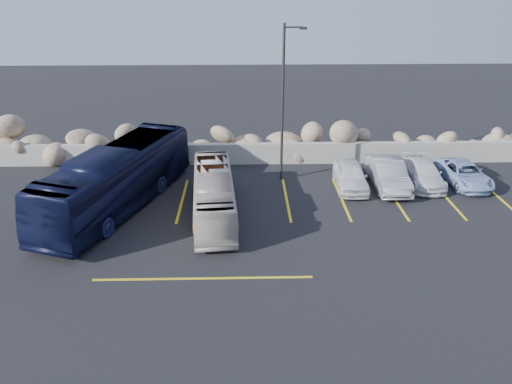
{
  "coord_description": "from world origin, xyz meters",
  "views": [
    {
      "loc": [
        0.55,
        -15.12,
        10.27
      ],
      "look_at": [
        1.03,
        4.0,
        1.74
      ],
      "focal_mm": 35.0,
      "sensor_mm": 36.0,
      "label": 1
    }
  ],
  "objects_px": {
    "car_d": "(464,174)",
    "tour_coach": "(117,178)",
    "lamppost": "(284,100)",
    "car_c": "(423,173)",
    "car_b": "(388,174)",
    "vintage_bus": "(214,195)",
    "car_a": "(351,176)"
  },
  "relations": [
    {
      "from": "car_d",
      "to": "tour_coach",
      "type": "bearing_deg",
      "value": -175.43
    },
    {
      "from": "lamppost",
      "to": "car_c",
      "type": "bearing_deg",
      "value": -5.7
    },
    {
      "from": "car_b",
      "to": "tour_coach",
      "type": "bearing_deg",
      "value": -170.89
    },
    {
      "from": "vintage_bus",
      "to": "car_c",
      "type": "distance_m",
      "value": 11.25
    },
    {
      "from": "lamppost",
      "to": "car_b",
      "type": "xyz_separation_m",
      "value": [
        5.34,
        -1.11,
        -3.58
      ]
    },
    {
      "from": "lamppost",
      "to": "car_d",
      "type": "xyz_separation_m",
      "value": [
        9.45,
        -0.78,
        -3.74
      ]
    },
    {
      "from": "lamppost",
      "to": "tour_coach",
      "type": "distance_m",
      "value": 8.97
    },
    {
      "from": "vintage_bus",
      "to": "tour_coach",
      "type": "xyz_separation_m",
      "value": [
        -4.5,
        1.0,
        0.43
      ]
    },
    {
      "from": "car_a",
      "to": "car_c",
      "type": "xyz_separation_m",
      "value": [
        3.89,
        0.41,
        -0.06
      ]
    },
    {
      "from": "car_b",
      "to": "car_d",
      "type": "xyz_separation_m",
      "value": [
        4.11,
        0.32,
        -0.16
      ]
    },
    {
      "from": "lamppost",
      "to": "car_a",
      "type": "xyz_separation_m",
      "value": [
        3.42,
        -1.14,
        -3.65
      ]
    },
    {
      "from": "lamppost",
      "to": "tour_coach",
      "type": "bearing_deg",
      "value": -158.27
    },
    {
      "from": "car_b",
      "to": "car_c",
      "type": "bearing_deg",
      "value": 11.11
    },
    {
      "from": "car_c",
      "to": "vintage_bus",
      "type": "bearing_deg",
      "value": -159.44
    },
    {
      "from": "car_d",
      "to": "car_b",
      "type": "bearing_deg",
      "value": -178.69
    },
    {
      "from": "vintage_bus",
      "to": "tour_coach",
      "type": "distance_m",
      "value": 4.63
    },
    {
      "from": "car_d",
      "to": "lamppost",
      "type": "bearing_deg",
      "value": 172.07
    },
    {
      "from": "car_a",
      "to": "car_d",
      "type": "relative_size",
      "value": 0.95
    },
    {
      "from": "car_c",
      "to": "car_d",
      "type": "relative_size",
      "value": 1.0
    },
    {
      "from": "tour_coach",
      "to": "vintage_bus",
      "type": "bearing_deg",
      "value": 6.77
    },
    {
      "from": "tour_coach",
      "to": "car_a",
      "type": "bearing_deg",
      "value": 29.35
    },
    {
      "from": "vintage_bus",
      "to": "car_d",
      "type": "distance_m",
      "value": 13.29
    },
    {
      "from": "car_b",
      "to": "vintage_bus",
      "type": "bearing_deg",
      "value": -160.48
    },
    {
      "from": "vintage_bus",
      "to": "car_a",
      "type": "relative_size",
      "value": 1.93
    },
    {
      "from": "tour_coach",
      "to": "car_b",
      "type": "xyz_separation_m",
      "value": [
        13.24,
        2.04,
        -0.73
      ]
    },
    {
      "from": "lamppost",
      "to": "car_c",
      "type": "height_order",
      "value": "lamppost"
    },
    {
      "from": "car_c",
      "to": "car_d",
      "type": "distance_m",
      "value": 2.14
    },
    {
      "from": "lamppost",
      "to": "tour_coach",
      "type": "xyz_separation_m",
      "value": [
        -7.9,
        -3.15,
        -2.85
      ]
    },
    {
      "from": "vintage_bus",
      "to": "tour_coach",
      "type": "bearing_deg",
      "value": 163.08
    },
    {
      "from": "tour_coach",
      "to": "car_d",
      "type": "xyz_separation_m",
      "value": [
        17.35,
        2.37,
        -0.89
      ]
    },
    {
      "from": "tour_coach",
      "to": "car_c",
      "type": "relative_size",
      "value": 2.6
    },
    {
      "from": "tour_coach",
      "to": "car_b",
      "type": "bearing_deg",
      "value": 28.04
    }
  ]
}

